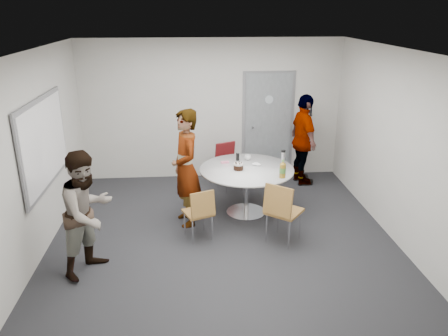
{
  "coord_description": "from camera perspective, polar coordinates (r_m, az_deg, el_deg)",
  "views": [
    {
      "loc": [
        -0.44,
        -5.78,
        3.22
      ],
      "look_at": [
        0.05,
        0.25,
        0.98
      ],
      "focal_mm": 35.0,
      "sensor_mm": 36.0,
      "label": 1
    }
  ],
  "objects": [
    {
      "name": "door",
      "position": [
        8.69,
        5.74,
        5.56
      ],
      "size": [
        1.02,
        0.17,
        2.12
      ],
      "color": "slate",
      "rests_on": "wall_back"
    },
    {
      "name": "chair_far",
      "position": [
        8.1,
        0.5,
        0.9
      ],
      "size": [
        0.55,
        0.58,
        0.87
      ],
      "rotation": [
        0.0,
        0.0,
        3.56
      ],
      "color": "maroon",
      "rests_on": "floor"
    },
    {
      "name": "chair_near_right",
      "position": [
        6.21,
        7.51,
        -5.16
      ],
      "size": [
        0.64,
        0.65,
        0.93
      ],
      "rotation": [
        0.0,
        0.0,
        -0.68
      ],
      "color": "brown",
      "rests_on": "floor"
    },
    {
      "name": "table",
      "position": [
        7.04,
        3.14,
        -0.9
      ],
      "size": [
        1.51,
        1.51,
        1.07
      ],
      "color": "silver",
      "rests_on": "floor"
    },
    {
      "name": "person_right",
      "position": [
        8.36,
        10.34,
        3.6
      ],
      "size": [
        0.54,
        1.06,
        1.73
      ],
      "primitive_type": "imported",
      "rotation": [
        0.0,
        0.0,
        1.69
      ],
      "color": "black",
      "rests_on": "floor"
    },
    {
      "name": "wall_front",
      "position": [
        3.8,
        2.62,
        -9.16
      ],
      "size": [
        5.0,
        0.0,
        5.0
      ],
      "primitive_type": "plane",
      "rotation": [
        -1.57,
        0.0,
        0.0
      ],
      "color": "beige",
      "rests_on": "floor"
    },
    {
      "name": "wall_right",
      "position": [
        6.75,
        21.41,
        2.78
      ],
      "size": [
        0.0,
        5.0,
        5.0
      ],
      "primitive_type": "plane",
      "rotation": [
        1.57,
        0.0,
        -1.57
      ],
      "color": "beige",
      "rests_on": "floor"
    },
    {
      "name": "whiteboard",
      "position": [
        6.56,
        -22.43,
        3.08
      ],
      "size": [
        0.04,
        1.9,
        1.25
      ],
      "color": "slate",
      "rests_on": "wall_left"
    },
    {
      "name": "chair_near_left",
      "position": [
        6.3,
        -3.14,
        -5.5
      ],
      "size": [
        0.5,
        0.52,
        0.8
      ],
      "rotation": [
        0.0,
        0.0,
        0.38
      ],
      "color": "brown",
      "rests_on": "floor"
    },
    {
      "name": "wall_back",
      "position": [
        8.5,
        -1.58,
        7.58
      ],
      "size": [
        5.0,
        0.0,
        5.0
      ],
      "primitive_type": "plane",
      "rotation": [
        1.57,
        0.0,
        0.0
      ],
      "color": "beige",
      "rests_on": "floor"
    },
    {
      "name": "person_left",
      "position": [
        5.71,
        -17.37,
        -5.62
      ],
      "size": [
        0.95,
        1.0,
        1.62
      ],
      "primitive_type": "imported",
      "rotation": [
        0.0,
        0.0,
        0.99
      ],
      "color": "white",
      "rests_on": "floor"
    },
    {
      "name": "ceiling",
      "position": [
        5.82,
        -0.31,
        15.17
      ],
      "size": [
        5.0,
        5.0,
        0.0
      ],
      "primitive_type": "plane",
      "rotation": [
        3.14,
        0.0,
        0.0
      ],
      "color": "silver",
      "rests_on": "wall_back"
    },
    {
      "name": "wall_left",
      "position": [
        6.42,
        -23.15,
        1.68
      ],
      "size": [
        0.0,
        5.0,
        5.0
      ],
      "primitive_type": "plane",
      "rotation": [
        1.57,
        0.0,
        1.57
      ],
      "color": "beige",
      "rests_on": "floor"
    },
    {
      "name": "floor",
      "position": [
        6.63,
        -0.26,
        -8.74
      ],
      "size": [
        5.0,
        5.0,
        0.0
      ],
      "primitive_type": "plane",
      "color": "black",
      "rests_on": "ground"
    },
    {
      "name": "person_main",
      "position": [
        6.66,
        -5.01,
        -0.04
      ],
      "size": [
        0.6,
        0.76,
        1.83
      ],
      "primitive_type": "imported",
      "rotation": [
        0.0,
        0.0,
        -1.3
      ],
      "color": "#A5C6EA",
      "rests_on": "floor"
    }
  ]
}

